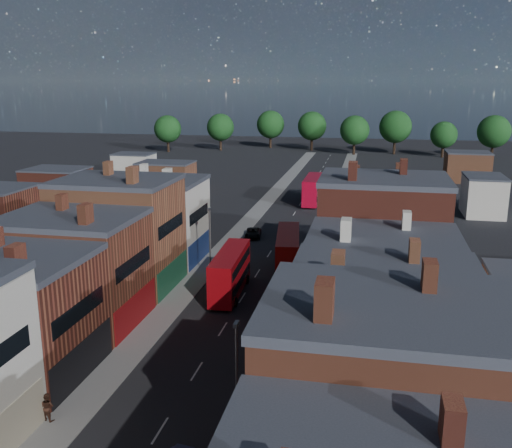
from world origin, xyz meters
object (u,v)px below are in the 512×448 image
at_px(ped_3, 286,335).
at_px(bus_0, 230,272).
at_px(ped_1, 48,407).
at_px(car_3, 289,231).
at_px(bus_2, 313,189).
at_px(car_2, 253,233).
at_px(bus_1, 288,252).

bearing_deg(ped_3, bus_0, 27.83).
relative_size(ped_1, ped_3, 1.21).
height_order(car_3, ped_3, ped_3).
relative_size(bus_0, bus_2, 0.95).
bearing_deg(car_2, bus_1, -70.96).
height_order(bus_1, ped_1, bus_1).
height_order(car_2, ped_1, ped_1).
xyz_separation_m(car_2, car_3, (5.00, 1.99, -0.02)).
relative_size(bus_1, ped_1, 5.92).
bearing_deg(bus_2, ped_3, -86.13).
bearing_deg(bus_0, ped_3, -57.48).
xyz_separation_m(bus_0, car_2, (-2.30, 22.82, -1.88)).
bearing_deg(car_2, bus_2, 69.66).
distance_m(bus_0, car_3, 25.03).
relative_size(car_2, car_3, 1.08).
relative_size(bus_1, car_2, 2.47).
bearing_deg(ped_3, bus_2, -3.35).
bearing_deg(ped_1, ped_3, -118.95).
xyz_separation_m(bus_0, ped_3, (7.69, -10.94, -1.60)).
xyz_separation_m(bus_1, car_2, (-7.30, 14.81, -1.99)).
distance_m(bus_2, car_2, 26.13).
bearing_deg(car_3, ped_1, -98.33).
xyz_separation_m(bus_1, ped_1, (-11.20, -33.36, -1.54)).
bearing_deg(ped_3, ped_1, 128.76).
height_order(bus_2, ped_3, bus_2).
bearing_deg(bus_1, car_3, 90.42).
relative_size(bus_0, car_2, 2.34).
distance_m(bus_0, bus_1, 9.45).
bearing_deg(bus_0, ped_1, -106.35).
bearing_deg(bus_0, bus_1, 55.44).
distance_m(bus_1, ped_3, 19.22).
height_order(bus_1, car_2, bus_1).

